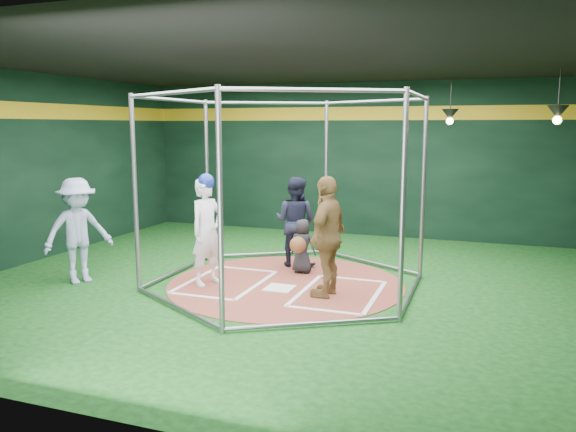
% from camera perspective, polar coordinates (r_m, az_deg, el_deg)
% --- Properties ---
extents(room_shell, '(10.10, 9.10, 3.53)m').
position_cam_1_polar(room_shell, '(8.81, -0.20, 4.11)').
color(room_shell, '#0D3B0F').
rests_on(room_shell, ground).
extents(clay_disc, '(3.80, 3.80, 0.01)m').
position_cam_1_polar(clay_disc, '(9.12, -0.21, -6.89)').
color(clay_disc, brown).
rests_on(clay_disc, ground).
extents(home_plate, '(0.43, 0.43, 0.01)m').
position_cam_1_polar(home_plate, '(8.85, -0.88, -7.32)').
color(home_plate, white).
rests_on(home_plate, clay_disc).
extents(batter_box_left, '(1.17, 1.77, 0.01)m').
position_cam_1_polar(batter_box_left, '(9.26, -6.32, -6.64)').
color(batter_box_left, white).
rests_on(batter_box_left, clay_disc).
extents(batter_box_right, '(1.17, 1.77, 0.01)m').
position_cam_1_polar(batter_box_right, '(8.62, 5.21, -7.82)').
color(batter_box_right, white).
rests_on(batter_box_right, clay_disc).
extents(batting_cage, '(4.05, 4.67, 3.00)m').
position_cam_1_polar(batting_cage, '(8.83, -0.22, 2.47)').
color(batting_cage, gray).
rests_on(batting_cage, ground).
extents(pendant_lamp_near, '(0.34, 0.34, 0.90)m').
position_cam_1_polar(pendant_lamp_near, '(11.87, 16.14, 9.84)').
color(pendant_lamp_near, black).
rests_on(pendant_lamp_near, room_shell).
extents(pendant_lamp_far, '(0.34, 0.34, 0.90)m').
position_cam_1_polar(pendant_lamp_far, '(10.29, 25.72, 9.45)').
color(pendant_lamp_far, black).
rests_on(pendant_lamp_far, room_shell).
extents(batter_figure, '(0.60, 0.73, 1.78)m').
position_cam_1_polar(batter_figure, '(9.00, -8.22, -1.38)').
color(batter_figure, white).
rests_on(batter_figure, clay_disc).
extents(visitor_leopard, '(0.58, 1.11, 1.80)m').
position_cam_1_polar(visitor_leopard, '(8.31, 4.05, -2.08)').
color(visitor_leopard, '#B1894C').
rests_on(visitor_leopard, clay_disc).
extents(catcher_figure, '(0.47, 0.55, 0.94)m').
position_cam_1_polar(catcher_figure, '(9.64, 1.41, -3.04)').
color(catcher_figure, black).
rests_on(catcher_figure, clay_disc).
extents(umpire, '(0.85, 0.69, 1.62)m').
position_cam_1_polar(umpire, '(10.10, 0.75, -0.57)').
color(umpire, black).
rests_on(umpire, clay_disc).
extents(bystander_blue, '(1.11, 1.27, 1.71)m').
position_cam_1_polar(bystander_blue, '(9.66, -20.56, -1.41)').
color(bystander_blue, '#98A8C9').
rests_on(bystander_blue, ground).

